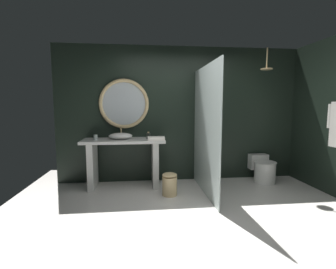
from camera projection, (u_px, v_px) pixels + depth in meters
name	position (u px, v px, depth m)	size (l,w,h in m)	color
ground_plane	(206.00, 222.00, 3.13)	(5.76, 5.76, 0.00)	silver
back_wall_panel	(182.00, 115.00, 4.86)	(4.80, 0.10, 2.60)	black
vanity_counter	(124.00, 157.00, 4.46)	(1.46, 0.59, 0.87)	silver
vessel_sink	(121.00, 136.00, 4.43)	(0.42, 0.35, 0.20)	white
tumbler_cup	(96.00, 137.00, 4.35)	(0.07, 0.07, 0.09)	silver
soap_dispenser	(148.00, 136.00, 4.49)	(0.07, 0.07, 0.13)	#282D28
round_wall_mirror	(124.00, 104.00, 4.62)	(0.93, 0.07, 0.93)	#D6B77F
shower_glass_panel	(206.00, 131.00, 4.07)	(0.02, 1.60, 2.13)	silver
rain_shower_head	(267.00, 67.00, 4.42)	(0.21, 0.21, 0.38)	#D6B77F
toilet	(263.00, 169.00, 4.78)	(0.41, 0.60, 0.50)	white
waste_bin	(170.00, 184.00, 4.06)	(0.25, 0.25, 0.38)	#D6B77F
folded_hand_towel	(156.00, 139.00, 4.29)	(0.30, 0.16, 0.06)	silver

